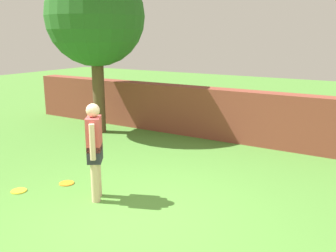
{
  "coord_description": "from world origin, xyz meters",
  "views": [
    {
      "loc": [
        3.07,
        -4.06,
        2.67
      ],
      "look_at": [
        -0.48,
        1.76,
        1.0
      ],
      "focal_mm": 39.78,
      "sensor_mm": 36.0,
      "label": 1
    }
  ],
  "objects_px": {
    "frisbee_orange": "(67,183)",
    "tree": "(95,17)",
    "person": "(95,147)",
    "frisbee_yellow": "(19,191)"
  },
  "relations": [
    {
      "from": "frisbee_yellow",
      "to": "frisbee_orange",
      "type": "distance_m",
      "value": 0.83
    },
    {
      "from": "frisbee_orange",
      "to": "frisbee_yellow",
      "type": "bearing_deg",
      "value": -123.79
    },
    {
      "from": "person",
      "to": "frisbee_orange",
      "type": "xyz_separation_m",
      "value": [
        -0.92,
        0.19,
        -0.89
      ]
    },
    {
      "from": "frisbee_yellow",
      "to": "frisbee_orange",
      "type": "bearing_deg",
      "value": 56.21
    },
    {
      "from": "frisbee_yellow",
      "to": "frisbee_orange",
      "type": "height_order",
      "value": "same"
    },
    {
      "from": "tree",
      "to": "frisbee_yellow",
      "type": "distance_m",
      "value": 5.24
    },
    {
      "from": "person",
      "to": "tree",
      "type": "bearing_deg",
      "value": 5.91
    },
    {
      "from": "frisbee_orange",
      "to": "tree",
      "type": "bearing_deg",
      "value": 122.09
    },
    {
      "from": "person",
      "to": "frisbee_orange",
      "type": "relative_size",
      "value": 6.0
    },
    {
      "from": "person",
      "to": "frisbee_yellow",
      "type": "xyz_separation_m",
      "value": [
        -1.37,
        -0.5,
        -0.89
      ]
    }
  ]
}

